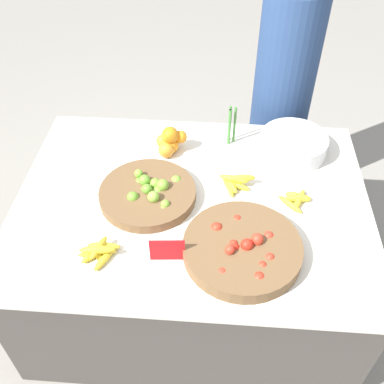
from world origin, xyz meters
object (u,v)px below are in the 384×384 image
lime_bowl (148,194)px  vendor_person (281,99)px  tomato_basket (242,249)px  metal_bowl (293,145)px  price_sign (167,250)px

lime_bowl → vendor_person: bearing=52.7°
tomato_basket → metal_bowl: bearing=69.0°
metal_bowl → price_sign: size_ratio=2.40×
tomato_basket → vendor_person: 1.17m
lime_bowl → price_sign: price_sign is taller
lime_bowl → tomato_basket: 0.51m
tomato_basket → vendor_person: vendor_person is taller
tomato_basket → vendor_person: bearing=78.4°
tomato_basket → vendor_person: size_ratio=0.31×
metal_bowl → price_sign: price_sign is taller
price_sign → metal_bowl: bearing=47.8°
tomato_basket → price_sign: size_ratio=3.44×
price_sign → vendor_person: size_ratio=0.09×
lime_bowl → vendor_person: size_ratio=0.29×
lime_bowl → tomato_basket: size_ratio=0.91×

